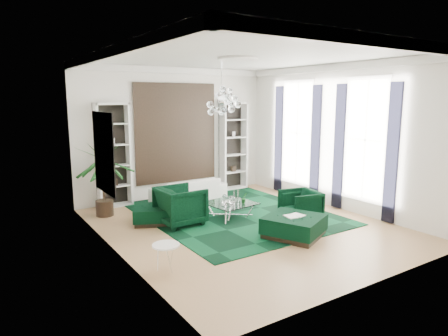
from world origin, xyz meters
TOP-DOWN VIEW (x-y plane):
  - floor at (0.00, 0.00)m, footprint 6.00×7.00m
  - ceiling at (0.00, 0.00)m, footprint 6.00×7.00m
  - wall_back at (0.00, 3.51)m, footprint 6.00×0.02m
  - wall_front at (0.00, -3.51)m, footprint 6.00×0.02m
  - wall_left at (-3.01, 0.00)m, footprint 0.02×7.00m
  - wall_right at (3.01, 0.00)m, footprint 0.02×7.00m
  - crown_molding at (0.00, 0.00)m, footprint 6.00×7.00m
  - ceiling_medallion at (0.00, 0.30)m, footprint 0.90×0.90m
  - tapestry at (0.00, 3.46)m, footprint 2.50×0.06m
  - shelving_left at (-1.95, 3.31)m, footprint 0.90×0.38m
  - shelving_right at (1.95, 3.31)m, footprint 0.90×0.38m
  - painting at (-2.97, 0.60)m, footprint 0.04×1.30m
  - window_near at (2.99, -0.90)m, footprint 0.03×1.10m
  - curtain_near_a at (2.96, -1.68)m, footprint 0.07×0.30m
  - curtain_near_b at (2.96, -0.12)m, footprint 0.07×0.30m
  - window_far at (2.99, 1.50)m, footprint 0.03×1.10m
  - curtain_far_a at (2.96, 0.72)m, footprint 0.07×0.30m
  - curtain_far_b at (2.96, 2.28)m, footprint 0.07×0.30m
  - rug at (0.34, 0.95)m, footprint 4.20×5.00m
  - sofa at (0.01, 2.74)m, footprint 2.22×1.00m
  - armchair_left at (-1.19, 0.89)m, footprint 1.03×1.01m
  - armchair_right at (1.32, -0.44)m, footprint 0.97×0.95m
  - coffee_table at (0.09, 0.74)m, footprint 1.21×1.21m
  - ottoman_side at (-1.68, 1.37)m, footprint 1.17×1.17m
  - ottoman_front at (0.45, -1.17)m, footprint 1.48×1.48m
  - book at (0.45, -1.17)m, footprint 0.43×0.29m
  - side_table at (-2.55, -1.25)m, footprint 0.62×0.62m
  - palm at (-2.46, 2.57)m, footprint 1.82×1.82m
  - chandelier at (-0.24, 0.58)m, footprint 1.07×1.07m
  - table_plant at (0.36, 0.51)m, footprint 0.15×0.12m

SIDE VIEW (x-z plane):
  - floor at x=0.00m, z-range -0.02..0.00m
  - rug at x=0.34m, z-range 0.00..0.02m
  - coffee_table at x=0.09m, z-range 0.00..0.37m
  - ottoman_side at x=-1.68m, z-range 0.00..0.39m
  - ottoman_front at x=0.45m, z-range 0.00..0.45m
  - side_table at x=-2.55m, z-range 0.00..0.45m
  - sofa at x=0.01m, z-range 0.00..0.63m
  - armchair_right at x=1.32m, z-range 0.00..0.76m
  - armchair_left at x=-1.19m, z-range 0.00..0.90m
  - book at x=0.45m, z-range 0.45..0.48m
  - table_plant at x=0.36m, z-range 0.37..0.63m
  - palm at x=-2.46m, z-range 0.00..2.37m
  - shelving_left at x=-1.95m, z-range 0.00..2.80m
  - shelving_right at x=1.95m, z-range 0.00..2.80m
  - curtain_near_a at x=2.96m, z-range 0.02..3.27m
  - curtain_near_b at x=2.96m, z-range 0.02..3.27m
  - curtain_far_a at x=2.96m, z-range 0.02..3.27m
  - curtain_far_b at x=2.96m, z-range 0.02..3.27m
  - painting at x=-2.97m, z-range 1.05..2.65m
  - wall_back at x=0.00m, z-range 0.00..3.80m
  - wall_front at x=0.00m, z-range 0.00..3.80m
  - wall_left at x=-3.01m, z-range 0.00..3.80m
  - wall_right at x=3.01m, z-range 0.00..3.80m
  - tapestry at x=0.00m, z-range 0.50..3.30m
  - window_near at x=2.99m, z-range 0.45..3.35m
  - window_far at x=2.99m, z-range 0.45..3.35m
  - chandelier at x=-0.24m, z-range 2.46..3.24m
  - crown_molding at x=0.00m, z-range 3.61..3.79m
  - ceiling_medallion at x=0.00m, z-range 3.75..3.79m
  - ceiling at x=0.00m, z-range 3.80..3.82m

